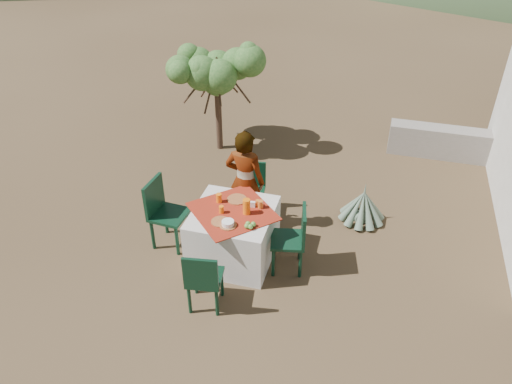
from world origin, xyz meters
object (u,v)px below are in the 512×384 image
table (233,234)px  person (245,182)px  chair_right (294,237)px  shrub_tree (221,76)px  agave (363,206)px  chair_left (163,210)px  juice_pitcher (247,207)px  chair_far (252,186)px  chair_near (203,279)px

table → person: bearing=93.3°
chair_right → shrub_tree: (-1.92, 2.86, 0.87)m
agave → person: bearing=-159.6°
chair_left → juice_pitcher: size_ratio=4.74×
chair_far → chair_left: 1.39m
agave → juice_pitcher: size_ratio=3.47×
juice_pitcher → person: bearing=108.2°
table → juice_pitcher: juice_pitcher is taller
shrub_tree → person: bearing=-63.8°
table → shrub_tree: size_ratio=0.74×
table → shrub_tree: 3.23m
table → chair_near: bearing=-92.8°
juice_pitcher → chair_far: bearing=102.3°
chair_left → agave: 2.87m
chair_left → person: person is taller
chair_far → chair_near: size_ratio=0.95×
chair_left → chair_far: bearing=-39.1°
chair_right → juice_pitcher: size_ratio=4.40×
table → chair_near: chair_near is taller
shrub_tree → agave: bearing=-30.5°
chair_near → agave: 2.80m
chair_right → shrub_tree: size_ratio=0.53×
chair_near → shrub_tree: shrub_tree is taller
person → chair_far: bearing=-85.3°
table → agave: size_ratio=1.79×
chair_far → chair_near: (-0.00, -2.03, 0.03)m
chair_right → person: person is taller
agave → chair_right: bearing=-121.0°
chair_left → chair_near: bearing=-132.7°
chair_left → table: bearing=-88.1°
chair_near → table: bearing=-101.3°
chair_near → person: size_ratio=0.56×
chair_right → chair_near: bearing=-52.7°
table → juice_pitcher: 0.52m
chair_near → shrub_tree: (-1.07, 3.84, 0.90)m
shrub_tree → juice_pitcher: shrub_tree is taller
chair_left → person: size_ratio=0.64×
chair_far → agave: bearing=0.8°
chair_left → shrub_tree: shrub_tree is taller
chair_right → shrub_tree: shrub_tree is taller
chair_near → juice_pitcher: juice_pitcher is taller
table → agave: table is taller
chair_left → chair_right: size_ratio=1.08×
chair_left → chair_right: (1.80, -0.04, -0.04)m
chair_left → shrub_tree: (-0.11, 2.82, 0.83)m
table → chair_far: chair_far is taller
chair_near → agave: chair_near is taller
shrub_tree → agave: shrub_tree is taller
agave → chair_far: bearing=-171.8°
juice_pitcher → chair_left: bearing=177.9°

